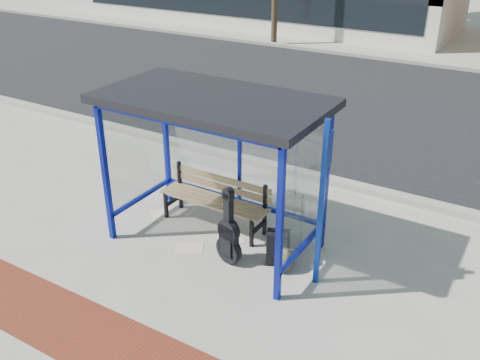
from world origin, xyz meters
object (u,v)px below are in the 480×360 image
Objects in this scene: guitar_bag at (229,237)px; suitcase at (278,248)px; bench at (216,197)px; backpack at (285,260)px.

suitcase is at bearing 41.17° from guitar_bag.
bench is at bearing 146.54° from guitar_bag.
bench is at bearing 137.98° from suitcase.
backpack is (0.82, 0.23, -0.26)m from guitar_bag.
backpack is at bearing 29.08° from guitar_bag.
backpack is (1.58, -0.59, -0.34)m from bench.
guitar_bag is at bearing -46.33° from bench.
suitcase is (1.41, -0.48, -0.24)m from bench.
backpack is at bearing -57.00° from suitcase.
guitar_bag is 3.22× the size of backpack.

